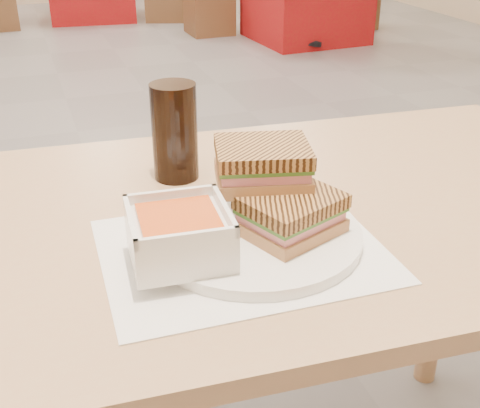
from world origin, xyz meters
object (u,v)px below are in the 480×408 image
object	(u,v)px
soup_bowl	(179,236)
bg_chair_1r	(352,4)
bg_chair_1l	(209,10)
cola_glass	(175,132)
plate	(254,234)
main_table	(274,268)
panini_lower	(291,214)

from	to	relation	value
soup_bowl	bg_chair_1r	distance (m)	5.46
bg_chair_1l	bg_chair_1r	distance (m)	1.35
cola_glass	bg_chair_1l	size ratio (longest dim) A/B	0.38
cola_glass	bg_chair_1l	world-z (taller)	cola_glass
plate	cola_glass	distance (m)	0.26
main_table	bg_chair_1l	distance (m)	4.89
soup_bowl	panini_lower	size ratio (longest dim) A/B	0.87
bg_chair_1l	plate	bearing A→B (deg)	-106.15
panini_lower	main_table	bearing A→B (deg)	77.41
bg_chair_1r	main_table	bearing A→B (deg)	-120.41
plate	panini_lower	xyz separation A→B (m)	(0.04, -0.02, 0.04)
main_table	bg_chair_1l	bearing A→B (deg)	74.34
cola_glass	bg_chair_1l	bearing A→B (deg)	72.47
soup_bowl	bg_chair_1l	distance (m)	5.08
panini_lower	bg_chair_1l	world-z (taller)	panini_lower
main_table	cola_glass	bearing A→B (deg)	126.81
plate	soup_bowl	world-z (taller)	soup_bowl
main_table	plate	xyz separation A→B (m)	(-0.07, -0.09, 0.12)
soup_bowl	cola_glass	xyz separation A→B (m)	(0.07, 0.28, 0.03)
main_table	bg_chair_1r	bearing A→B (deg)	59.59
panini_lower	bg_chair_1r	xyz separation A→B (m)	(2.68, 4.63, -0.58)
plate	bg_chair_1l	distance (m)	5.01
panini_lower	plate	bearing A→B (deg)	153.79
main_table	bg_chair_1r	world-z (taller)	main_table
cola_glass	bg_chair_1r	distance (m)	5.20
soup_bowl	panini_lower	distance (m)	0.16
panini_lower	bg_chair_1l	xyz separation A→B (m)	(1.34, 4.80, -0.58)
bg_chair_1r	plate	bearing A→B (deg)	-120.57
cola_glass	bg_chair_1r	xyz separation A→B (m)	(2.77, 4.36, -0.61)
plate	bg_chair_1r	xyz separation A→B (m)	(2.72, 4.60, -0.54)
soup_bowl	bg_chair_1r	bearing A→B (deg)	58.57
main_table	bg_chair_1l	size ratio (longest dim) A/B	2.94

